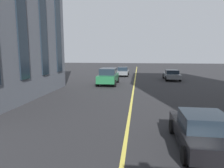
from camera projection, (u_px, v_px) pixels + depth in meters
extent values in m
cube|color=#D8C64C|center=(131.00, 102.00, 14.54)|extent=(80.00, 0.16, 0.01)
cube|color=#1E6038|center=(108.00, 78.00, 22.77)|extent=(4.70, 1.95, 0.80)
cube|color=#19232D|center=(108.00, 71.00, 22.66)|extent=(2.59, 1.72, 0.70)
cylinder|color=black|center=(115.00, 83.00, 21.19)|extent=(0.76, 0.27, 0.76)
cylinder|color=black|center=(98.00, 83.00, 21.44)|extent=(0.76, 0.27, 0.76)
cylinder|color=black|center=(118.00, 80.00, 24.23)|extent=(0.76, 0.27, 0.76)
cylinder|color=black|center=(103.00, 79.00, 24.48)|extent=(0.76, 0.27, 0.76)
cube|color=slate|center=(123.00, 72.00, 31.56)|extent=(3.90, 1.75, 0.55)
cube|color=#19232D|center=(123.00, 69.00, 31.66)|extent=(1.64, 1.54, 0.55)
cylinder|color=black|center=(128.00, 75.00, 30.23)|extent=(0.60, 0.21, 0.60)
cylinder|color=black|center=(117.00, 75.00, 30.45)|extent=(0.60, 0.21, 0.60)
cylinder|color=black|center=(128.00, 73.00, 32.75)|extent=(0.60, 0.21, 0.60)
cylinder|color=black|center=(118.00, 73.00, 32.97)|extent=(0.60, 0.21, 0.60)
cube|color=slate|center=(171.00, 75.00, 26.81)|extent=(4.40, 1.80, 0.55)
cube|color=#19232D|center=(172.00, 72.00, 26.51)|extent=(1.85, 1.58, 0.50)
cylinder|color=black|center=(164.00, 76.00, 28.39)|extent=(0.64, 0.22, 0.64)
cylinder|color=black|center=(176.00, 76.00, 28.16)|extent=(0.64, 0.22, 0.64)
cylinder|color=black|center=(166.00, 79.00, 25.54)|extent=(0.64, 0.22, 0.64)
cylinder|color=black|center=(180.00, 79.00, 25.31)|extent=(0.64, 0.22, 0.64)
cube|color=black|center=(201.00, 133.00, 7.47)|extent=(3.90, 1.75, 0.55)
cube|color=#19232D|center=(204.00, 121.00, 7.19)|extent=(1.64, 1.54, 0.55)
cylinder|color=black|center=(172.00, 127.00, 8.88)|extent=(0.60, 0.21, 0.60)
cylinder|color=black|center=(212.00, 128.00, 8.66)|extent=(0.60, 0.21, 0.60)
cylinder|color=black|center=(185.00, 156.00, 6.36)|extent=(0.60, 0.21, 0.60)
cube|color=#19232D|center=(21.00, 9.00, 13.26)|extent=(1.10, 0.10, 9.50)
cube|color=#19232D|center=(43.00, 17.00, 16.30)|extent=(1.10, 0.10, 9.50)
cube|color=#19232D|center=(58.00, 23.00, 19.33)|extent=(1.10, 0.10, 9.50)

